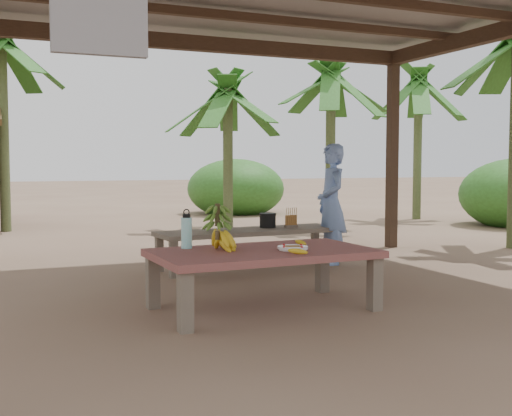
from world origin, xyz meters
name	(u,v)px	position (x,y,z in m)	size (l,w,h in m)	color
ground	(286,291)	(0.00, 0.00, 0.00)	(80.00, 80.00, 0.00)	brown
work_table	(263,258)	(-0.51, -0.61, 0.43)	(1.83, 1.06, 0.50)	brown
bench	(251,234)	(0.21, 1.39, 0.39)	(2.24, 0.76, 0.45)	brown
ripe_banana_bunch	(218,240)	(-0.88, -0.52, 0.59)	(0.30, 0.26, 0.18)	yellow
plate	(293,248)	(-0.30, -0.73, 0.52)	(0.25, 0.25, 0.04)	white
loose_banana_front	(298,251)	(-0.36, -0.96, 0.52)	(0.04, 0.16, 0.04)	yellow
loose_banana_side	(301,243)	(-0.09, -0.46, 0.52)	(0.04, 0.14, 0.04)	yellow
water_flask	(187,232)	(-1.07, -0.28, 0.64)	(0.09, 0.09, 0.33)	#45D4D8
green_banana_stalk	(218,217)	(-0.20, 1.36, 0.61)	(0.28, 0.28, 0.33)	#598C2D
cooking_pot	(268,221)	(0.48, 1.50, 0.53)	(0.19, 0.19, 0.16)	black
skewer_rack	(291,218)	(0.73, 1.38, 0.57)	(0.18, 0.08, 0.24)	#A57F47
woman	(331,204)	(1.22, 1.29, 0.72)	(0.53, 0.35, 1.45)	#6A88CA
banana_plant_ne	(331,89)	(3.31, 4.97, 2.58)	(1.80, 1.80, 3.07)	#596638
banana_plant_n	(228,104)	(1.51, 5.59, 2.29)	(1.80, 1.80, 2.77)	#596638
banana_plant_nw	(1,56)	(-2.26, 6.78, 3.09)	(1.80, 1.80, 3.60)	#596638
banana_plant_far	(419,94)	(6.04, 5.99, 2.71)	(1.80, 1.80, 3.20)	#596638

